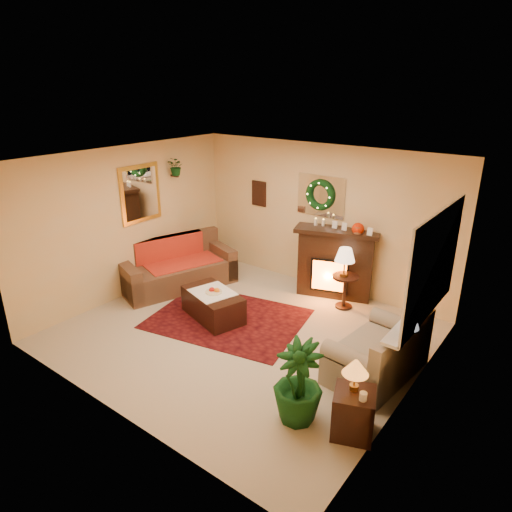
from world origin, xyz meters
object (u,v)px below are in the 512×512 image
Objects in this scene: end_table_square at (353,412)px; coffee_table at (213,306)px; sofa at (178,265)px; loveseat at (378,345)px; fireplace at (335,266)px; side_table_round at (345,290)px.

end_table_square is 3.11m from coffee_table.
sofa is 4.03m from loveseat.
fireplace is 0.54m from side_table_round.
coffee_table is (-1.15, -1.94, -0.34)m from fireplace.
end_table_square is at bearing -77.33° from fireplace.
side_table_round is at bearing 118.63° from end_table_square.
loveseat is 1.32× the size of coffee_table.
side_table_round is at bearing -61.10° from fireplace.
loveseat is 1.21m from end_table_square.
fireplace is at bearing 137.51° from side_table_round.
side_table_round is (2.83, 1.10, -0.11)m from sofa.
side_table_round reaches higher than coffee_table.
sofa is 1.43m from coffee_table.
fireplace is 0.90× the size of loveseat.
side_table_round is (0.36, -0.33, -0.23)m from fireplace.
fireplace reaches higher than side_table_round.
sofa reaches higher than loveseat.
sofa is at bearing -168.54° from fireplace.
side_table_round is 2.20m from coffee_table.
coffee_table is (-1.51, -1.60, -0.12)m from side_table_round.
loveseat is 2.44× the size of side_table_round.
loveseat is at bearing 101.69° from end_table_square.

